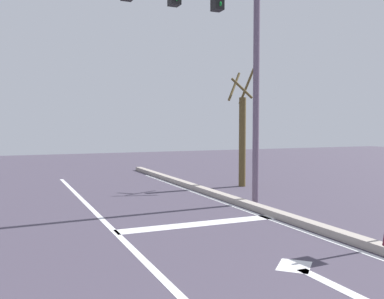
# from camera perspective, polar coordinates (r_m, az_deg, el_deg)

# --- Properties ---
(lane_line_center) EXTENTS (0.12, 20.00, 0.01)m
(lane_line_center) POSITION_cam_1_polar(r_m,az_deg,el_deg) (6.70, -7.06, -13.95)
(lane_line_center) COLOR silver
(lane_line_center) RESTS_ON ground
(lane_line_curbside) EXTENTS (0.12, 20.00, 0.01)m
(lane_line_curbside) POSITION_cam_1_polar(r_m,az_deg,el_deg) (8.20, 15.74, -10.83)
(lane_line_curbside) COLOR silver
(lane_line_curbside) RESTS_ON ground
(stop_bar) EXTENTS (3.41, 0.40, 0.01)m
(stop_bar) POSITION_cam_1_polar(r_m,az_deg,el_deg) (8.68, 0.97, -9.92)
(stop_bar) COLOR silver
(stop_bar) RESTS_ON ground
(lane_arrow_stem) EXTENTS (0.16, 1.40, 0.01)m
(lane_arrow_stem) POSITION_cam_1_polar(r_m,az_deg,el_deg) (5.77, 18.86, -17.00)
(lane_arrow_stem) COLOR silver
(lane_arrow_stem) RESTS_ON ground
(lane_arrow_head) EXTENTS (0.71, 0.71, 0.01)m
(lane_arrow_head) POSITION_cam_1_polar(r_m,az_deg,el_deg) (6.39, 13.53, -14.90)
(lane_arrow_head) COLOR silver
(lane_arrow_head) RESTS_ON ground
(curb_strip) EXTENTS (0.24, 24.00, 0.14)m
(curb_strip) POSITION_cam_1_polar(r_m,az_deg,el_deg) (8.35, 17.10, -10.14)
(curb_strip) COLOR #A69B91
(curb_strip) RESTS_ON ground
(traffic_signal_mast) EXTENTS (4.47, 0.34, 5.74)m
(traffic_signal_mast) POSITION_cam_1_polar(r_m,az_deg,el_deg) (10.47, 2.64, 15.28)
(traffic_signal_mast) COLOR #625267
(traffic_signal_mast) RESTS_ON ground
(roadside_tree) EXTENTS (0.98, 1.00, 3.83)m
(roadside_tree) POSITION_cam_1_polar(r_m,az_deg,el_deg) (13.87, 6.72, 1.91)
(roadside_tree) COLOR brown
(roadside_tree) RESTS_ON ground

